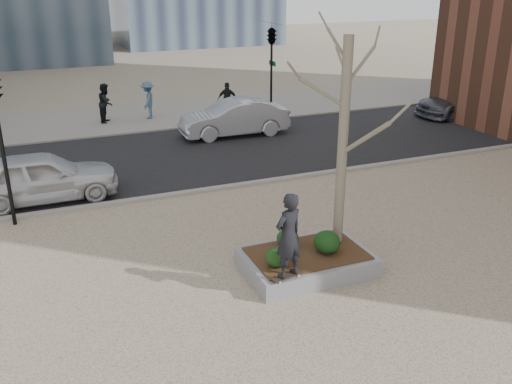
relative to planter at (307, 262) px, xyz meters
name	(u,v)px	position (x,y,z in m)	size (l,w,h in m)	color
ground	(269,278)	(-1.00, 0.00, -0.23)	(120.00, 120.00, 0.00)	tan
street	(166,158)	(-1.00, 10.00, -0.21)	(60.00, 8.00, 0.02)	black
far_sidewalk	(131,117)	(-1.00, 17.00, -0.21)	(60.00, 6.00, 0.02)	gray
planter	(307,262)	(0.00, 0.00, 0.00)	(3.00, 2.00, 0.45)	gray
planter_mulch	(307,253)	(0.00, 0.00, 0.25)	(2.70, 1.70, 0.04)	#382314
sycamore_tree	(345,111)	(1.00, 0.30, 3.56)	(2.80, 2.80, 6.60)	gray
shrub_left	(277,257)	(-0.94, -0.33, 0.50)	(0.55, 0.55, 0.47)	#113712
shrub_middle	(288,238)	(-0.30, 0.46, 0.50)	(0.54, 0.54, 0.46)	black
shrub_right	(327,242)	(0.44, -0.16, 0.54)	(0.64, 0.64, 0.54)	black
skateboard	(287,277)	(-0.93, -0.87, 0.26)	(0.78, 0.20, 0.07)	black
skateboarder	(288,236)	(-0.93, -0.87, 1.27)	(0.71, 0.47, 1.95)	black
police_car	(42,177)	(-5.59, 7.16, 0.58)	(1.86, 4.61, 1.57)	silver
car_silver	(234,118)	(2.59, 11.99, 0.57)	(1.64, 4.70, 1.55)	#ADAFB6
car_third	(463,100)	(14.44, 11.19, 0.53)	(2.06, 5.06, 1.47)	#4D4E58
pedestrian_a	(106,103)	(-2.20, 16.48, 0.72)	(0.89, 0.69, 1.83)	black
pedestrian_b	(148,100)	(-0.21, 16.42, 0.70)	(1.16, 0.67, 1.80)	#44617A
pedestrian_c	(228,99)	(3.49, 15.34, 0.64)	(0.98, 0.41, 1.67)	black
traffic_light_near	(2,149)	(-6.50, 5.60, 2.02)	(0.60, 2.48, 4.50)	black
traffic_light_far	(271,71)	(5.50, 14.60, 2.02)	(0.60, 2.48, 4.50)	black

